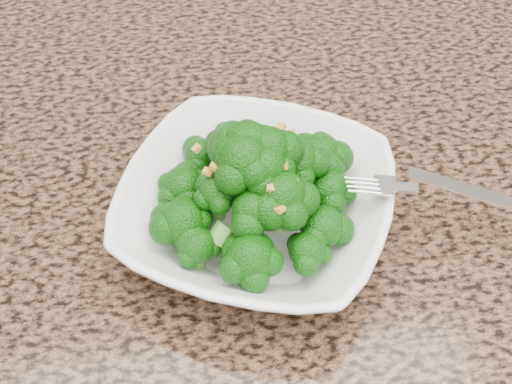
{
  "coord_description": "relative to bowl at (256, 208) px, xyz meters",
  "views": [
    {
      "loc": [
        -0.08,
        -0.04,
        1.36
      ],
      "look_at": [
        -0.03,
        0.33,
        0.95
      ],
      "focal_mm": 45.0,
      "sensor_mm": 36.0,
      "label": 1
    }
  ],
  "objects": [
    {
      "name": "fork",
      "position": [
        0.13,
        -0.02,
        0.03
      ],
      "size": [
        0.18,
        0.08,
        0.01
      ],
      "primitive_type": null,
      "rotation": [
        0.0,
        0.0,
        -0.32
      ],
      "color": "silver",
      "rests_on": "bowl"
    },
    {
      "name": "garlic_topping",
      "position": [
        0.0,
        0.0,
        0.11
      ],
      "size": [
        0.12,
        0.12,
        0.01
      ],
      "primitive_type": null,
      "color": "gold",
      "rests_on": "broccoli_pile"
    },
    {
      "name": "granite_counter",
      "position": [
        0.03,
        -0.03,
        -0.04
      ],
      "size": [
        1.64,
        1.04,
        0.03
      ],
      "primitive_type": "cube",
      "color": "brown",
      "rests_on": "cabinet"
    },
    {
      "name": "bowl",
      "position": [
        0.0,
        0.0,
        0.0
      ],
      "size": [
        0.31,
        0.31,
        0.06
      ],
      "primitive_type": "imported",
      "rotation": [
        0.0,
        0.0,
        -0.42
      ],
      "color": "white",
      "rests_on": "granite_counter"
    },
    {
      "name": "broccoli_pile",
      "position": [
        -0.0,
        0.0,
        0.07
      ],
      "size": [
        0.21,
        0.21,
        0.07
      ],
      "primitive_type": null,
      "color": "#0F5409",
      "rests_on": "bowl"
    }
  ]
}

